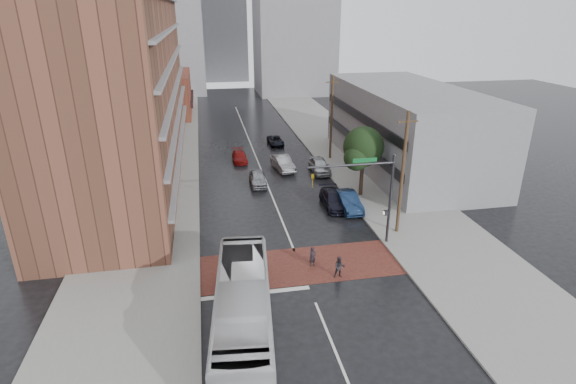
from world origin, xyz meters
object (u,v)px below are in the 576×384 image
pedestrian_a (313,257)px  car_parked_near (348,201)px  car_travel_a (258,178)px  suv_travel (275,141)px  car_travel_c (240,157)px  car_parked_far (319,165)px  transit_bus (243,311)px  car_travel_b (283,163)px  pedestrian_b (340,267)px  car_parked_mid (334,200)px

pedestrian_a → car_parked_near: bearing=39.1°
car_travel_a → suv_travel: size_ratio=1.03×
car_travel_c → car_parked_far: bearing=-33.4°
transit_bus → suv_travel: 38.53m
car_travel_b → car_parked_far: (3.88, -1.55, 0.02)m
transit_bus → pedestrian_b: 8.45m
car_travel_a → car_parked_far: car_parked_far is taller
car_travel_a → pedestrian_b: bearing=-78.4°
car_travel_a → suv_travel: bearing=75.4°
car_parked_near → car_travel_c: bearing=117.9°
car_travel_c → car_parked_far: 10.08m
car_travel_b → car_travel_a: bearing=-137.2°
pedestrian_b → car_travel_b: size_ratio=0.33×
pedestrian_b → car_parked_far: car_parked_far is taller
car_travel_c → car_parked_near: size_ratio=0.86×
car_travel_c → car_parked_far: size_ratio=0.88×
suv_travel → car_parked_near: size_ratio=0.85×
transit_bus → car_parked_near: transit_bus is taller
car_travel_a → suv_travel: car_travel_a is taller
car_travel_b → car_parked_far: size_ratio=1.01×
transit_bus → car_travel_c: size_ratio=3.02×
suv_travel → car_parked_mid: size_ratio=0.83×
car_travel_a → car_parked_mid: size_ratio=0.85×
car_travel_c → car_parked_near: (8.43, -15.83, 0.19)m
car_travel_c → car_parked_far: car_parked_far is taller
transit_bus → car_travel_c: bearing=91.3°
pedestrian_b → car_parked_far: size_ratio=0.33×
pedestrian_a → car_travel_b: car_travel_b is taller
pedestrian_b → car_parked_mid: (2.95, 11.50, -0.07)m
pedestrian_a → car_parked_far: bearing=54.7°
transit_bus → car_travel_a: (3.68, 23.15, -1.03)m
car_travel_c → pedestrian_b: bearing=-80.7°
car_parked_mid → car_parked_near: bearing=-34.8°
pedestrian_a → car_parked_far: 20.01m
car_travel_a → car_travel_c: car_travel_a is taller
pedestrian_a → car_parked_near: (5.47, 8.95, 0.05)m
car_travel_a → car_travel_c: bearing=99.8°
suv_travel → car_travel_c: bearing=-131.6°
transit_bus → car_travel_c: (2.52, 31.31, -1.14)m
car_travel_a → car_travel_c: size_ratio=1.01×
pedestrian_a → car_travel_b: size_ratio=0.31×
transit_bus → pedestrian_a: transit_bus is taller
car_parked_near → car_parked_far: 10.30m
transit_bus → car_parked_near: 18.99m
pedestrian_a → car_travel_c: (-2.96, 24.78, -0.14)m
car_travel_a → car_travel_b: (3.38, 4.18, 0.07)m
pedestrian_a → pedestrian_b: 2.28m
car_parked_near → car_parked_mid: (-1.08, 0.78, -0.08)m
pedestrian_a → car_travel_b: (1.59, 20.79, 0.05)m
pedestrian_b → car_parked_mid: bearing=81.5°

